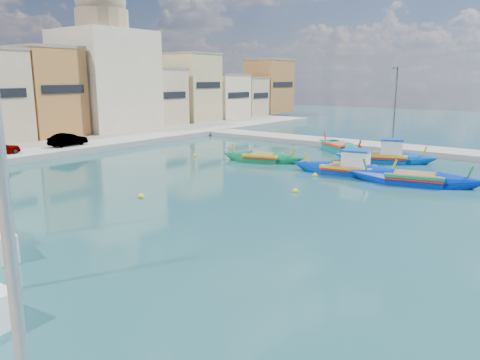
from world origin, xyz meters
TOP-DOWN VIEW (x-y plane):
  - ground at (0.00, 0.00)m, footprint 160.00×160.00m
  - east_quay at (18.00, 0.00)m, footprint 4.00×70.00m
  - north_quay at (0.00, 32.00)m, footprint 80.00×8.00m
  - north_townhouses at (6.68, 39.36)m, footprint 83.20×7.87m
  - church_block at (10.00, 40.00)m, footprint 10.00×10.00m
  - quay_street_lamp at (17.44, 6.00)m, footprint 1.18×0.16m
  - luzzu_turquoise_cabin at (4.54, 4.57)m, footprint 3.24×9.29m
  - luzzu_blue_cabin at (11.16, 4.31)m, footprint 4.94×8.89m
  - luzzu_cyan_mid at (14.51, 9.96)m, footprint 6.79×8.65m
  - luzzu_green at (5.18, 12.74)m, footprint 3.93×7.76m
  - luzzu_blue_south at (4.27, -0.28)m, footprint 4.14×9.44m
  - mooring_buoys at (0.94, 6.61)m, footprint 20.94×26.01m

SIDE VIEW (x-z plane):
  - ground at x=0.00m, z-range 0.00..0.00m
  - mooring_buoys at x=0.94m, z-range -0.10..0.26m
  - east_quay at x=18.00m, z-range 0.00..0.50m
  - luzzu_green at x=5.18m, z-range -0.93..1.44m
  - luzzu_blue_south at x=4.27m, z-range -1.05..1.61m
  - luzzu_cyan_mid at x=14.51m, z-range -1.05..1.61m
  - north_quay at x=0.00m, z-range 0.00..0.60m
  - luzzu_turquoise_cabin at x=4.54m, z-range -1.11..1.81m
  - luzzu_blue_cabin at x=11.16m, z-range -1.16..1.91m
  - quay_street_lamp at x=17.44m, z-range 0.34..8.34m
  - north_townhouses at x=6.68m, z-range -0.10..10.09m
  - church_block at x=10.00m, z-range -1.14..17.96m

